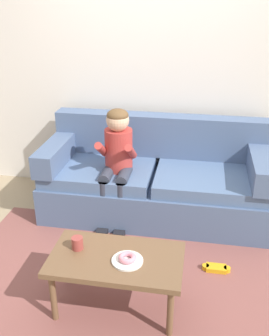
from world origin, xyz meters
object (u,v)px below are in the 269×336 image
at_px(person_child, 117,156).
at_px(donut, 127,258).
at_px(couch, 155,181).
at_px(toy_controller, 216,269).
at_px(mug, 77,243).
at_px(coffee_table, 116,263).

height_order(person_child, donut, person_child).
bearing_deg(couch, toy_controller, -54.59).
relative_size(couch, person_child, 1.95).
bearing_deg(mug, coffee_table, -9.47).
height_order(couch, mug, couch).
bearing_deg(coffee_table, person_child, 101.80).
height_order(donut, toy_controller, donut).
relative_size(mug, toy_controller, 0.40).
relative_size(person_child, mug, 12.24).
distance_m(couch, mug, 1.38).
distance_m(couch, toy_controller, 1.10).
relative_size(couch, mug, 23.87).
xyz_separation_m(person_child, mug, (-0.04, -1.12, -0.19)).
height_order(couch, donut, couch).
xyz_separation_m(coffee_table, person_child, (-0.24, 1.16, 0.29)).
distance_m(person_child, mug, 1.13).
distance_m(couch, donut, 1.41).
relative_size(couch, toy_controller, 9.50).
bearing_deg(person_child, couch, 31.42).
height_order(coffee_table, mug, mug).
xyz_separation_m(couch, mug, (-0.38, -1.32, 0.14)).
bearing_deg(donut, coffee_table, 158.36).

